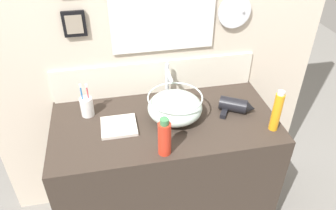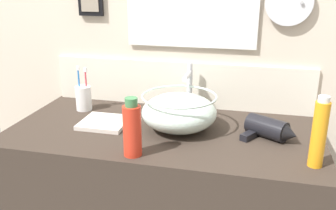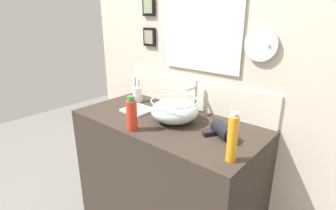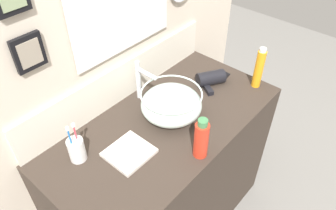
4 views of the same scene
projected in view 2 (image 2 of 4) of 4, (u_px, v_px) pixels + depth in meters
The scene contains 8 objects.
back_panel at pixel (182, 21), 1.60m from camera, with size 1.94×0.09×2.44m.
glass_bowl_sink at pixel (179, 112), 1.41m from camera, with size 0.28×0.28×0.14m.
faucet at pixel (189, 84), 1.57m from camera, with size 0.02×0.13×0.21m.
hair_drier at pixel (270, 129), 1.34m from camera, with size 0.21×0.16×0.08m.
toothbrush_cup at pixel (84, 98), 1.63m from camera, with size 0.07×0.07×0.19m.
shampoo_bottle at pixel (319, 133), 1.12m from camera, with size 0.04×0.04×0.23m.
soap_dispenser at pixel (132, 129), 1.20m from camera, with size 0.06×0.06×0.20m.
hand_towel at pixel (104, 122), 1.48m from camera, with size 0.18×0.17×0.02m, color silver.
Camera 2 is at (0.33, -1.28, 1.40)m, focal length 40.00 mm.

